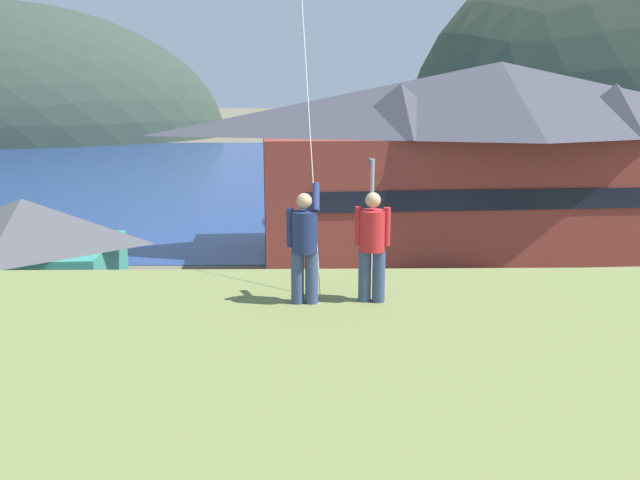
# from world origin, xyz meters

# --- Properties ---
(ground_plane) EXTENTS (600.00, 600.00, 0.00)m
(ground_plane) POSITION_xyz_m (0.00, 0.00, 0.00)
(ground_plane) COLOR #66604C
(parking_lot_pad) EXTENTS (40.00, 20.00, 0.10)m
(parking_lot_pad) POSITION_xyz_m (0.00, 5.00, 0.05)
(parking_lot_pad) COLOR gray
(parking_lot_pad) RESTS_ON ground
(bay_water) EXTENTS (360.00, 84.00, 0.03)m
(bay_water) POSITION_xyz_m (0.00, 60.00, 0.01)
(bay_water) COLOR navy
(bay_water) RESTS_ON ground
(harbor_lodge) EXTENTS (29.64, 12.07, 11.08)m
(harbor_lodge) POSITION_xyz_m (10.05, 21.43, 5.87)
(harbor_lodge) COLOR brown
(harbor_lodge) RESTS_ON ground
(storage_shed_near_lot) EXTENTS (7.08, 5.91, 5.61)m
(storage_shed_near_lot) POSITION_xyz_m (-11.74, 6.85, 2.91)
(storage_shed_near_lot) COLOR #338475
(storage_shed_near_lot) RESTS_ON ground
(wharf_dock) EXTENTS (3.20, 15.67, 0.70)m
(wharf_dock) POSITION_xyz_m (1.42, 34.89, 0.35)
(wharf_dock) COLOR #70604C
(wharf_dock) RESTS_ON ground
(moored_boat_wharfside) EXTENTS (3.04, 7.98, 2.16)m
(moored_boat_wharfside) POSITION_xyz_m (-2.18, 30.28, 0.72)
(moored_boat_wharfside) COLOR silver
(moored_boat_wharfside) RESTS_ON ground
(moored_boat_outer_mooring) EXTENTS (3.01, 7.33, 2.16)m
(moored_boat_outer_mooring) POSITION_xyz_m (4.90, 34.40, 0.72)
(moored_boat_outer_mooring) COLOR #23564C
(moored_boat_outer_mooring) RESTS_ON ground
(parked_car_front_row_red) EXTENTS (4.21, 2.08, 1.82)m
(parked_car_front_row_red) POSITION_xyz_m (-2.78, 6.12, 1.06)
(parked_car_front_row_red) COLOR red
(parked_car_front_row_red) RESTS_ON parking_lot_pad
(parked_car_front_row_end) EXTENTS (4.24, 2.13, 1.82)m
(parked_car_front_row_end) POSITION_xyz_m (-2.36, -0.17, 1.06)
(parked_car_front_row_end) COLOR silver
(parked_car_front_row_end) RESTS_ON parking_lot_pad
(parked_car_back_row_left) EXTENTS (4.22, 2.09, 1.82)m
(parked_car_back_row_left) POSITION_xyz_m (7.10, -0.47, 1.06)
(parked_car_back_row_left) COLOR #B28923
(parked_car_back_row_left) RESTS_ON parking_lot_pad
(parking_light_pole) EXTENTS (0.24, 0.78, 6.54)m
(parking_light_pole) POSITION_xyz_m (1.69, 10.56, 3.90)
(parking_light_pole) COLOR #ADADB2
(parking_light_pole) RESTS_ON parking_lot_pad
(person_kite_flyer) EXTENTS (0.52, 0.66, 1.86)m
(person_kite_flyer) POSITION_xyz_m (-1.11, -7.88, 7.31)
(person_kite_flyer) COLOR #384770
(person_kite_flyer) RESTS_ON grassy_hill_foreground
(person_companion) EXTENTS (0.54, 0.40, 1.74)m
(person_companion) POSITION_xyz_m (-0.05, -7.82, 7.29)
(person_companion) COLOR #384770
(person_companion) RESTS_ON grassy_hill_foreground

